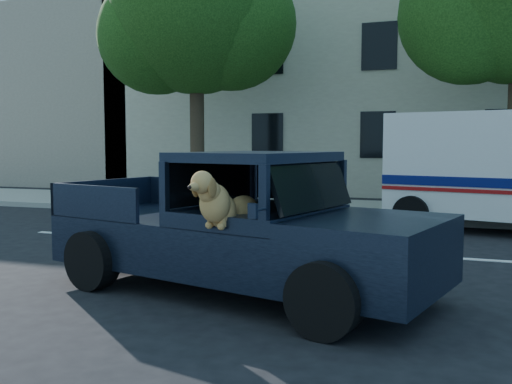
{
  "coord_description": "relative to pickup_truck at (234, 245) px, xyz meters",
  "views": [
    {
      "loc": [
        3.6,
        -6.46,
        1.9
      ],
      "look_at": [
        1.38,
        -0.17,
        1.33
      ],
      "focal_mm": 40.0,
      "sensor_mm": 36.0,
      "label": 1
    }
  ],
  "objects": [
    {
      "name": "ground",
      "position": [
        -0.94,
        -0.23,
        -0.61
      ],
      "size": [
        120.0,
        120.0,
        0.0
      ],
      "primitive_type": "plane",
      "color": "black",
      "rests_on": "ground"
    },
    {
      "name": "far_sidewalk",
      "position": [
        -0.94,
        8.97,
        -0.53
      ],
      "size": [
        60.0,
        4.0,
        0.15
      ],
      "primitive_type": "cube",
      "color": "gray",
      "rests_on": "ground"
    },
    {
      "name": "lane_stripes",
      "position": [
        1.06,
        3.17,
        -0.6
      ],
      "size": [
        21.6,
        0.14,
        0.01
      ],
      "primitive_type": null,
      "color": "silver",
      "rests_on": "ground"
    },
    {
      "name": "street_tree_left",
      "position": [
        -4.91,
        9.39,
        5.11
      ],
      "size": [
        6.0,
        5.2,
        8.6
      ],
      "color": "#332619",
      "rests_on": "ground"
    },
    {
      "name": "building_main",
      "position": [
        2.06,
        16.27,
        3.89
      ],
      "size": [
        26.0,
        6.0,
        9.0
      ],
      "primitive_type": "cube",
      "color": "beige",
      "rests_on": "ground"
    },
    {
      "name": "building_left",
      "position": [
        -15.94,
        16.27,
        3.39
      ],
      "size": [
        12.0,
        6.0,
        8.0
      ],
      "primitive_type": "cube",
      "color": "tan",
      "rests_on": "ground"
    },
    {
      "name": "pickup_truck",
      "position": [
        0.0,
        0.0,
        0.0
      ],
      "size": [
        5.34,
        3.19,
        1.79
      ],
      "rotation": [
        0.0,
        0.0,
        -0.25
      ],
      "color": "black",
      "rests_on": "ground"
    },
    {
      "name": "mail_truck",
      "position": [
        3.51,
        6.62,
        0.51
      ],
      "size": [
        5.04,
        3.27,
        2.56
      ],
      "rotation": [
        0.0,
        0.0,
        -0.23
      ],
      "color": "silver",
      "rests_on": "ground"
    }
  ]
}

